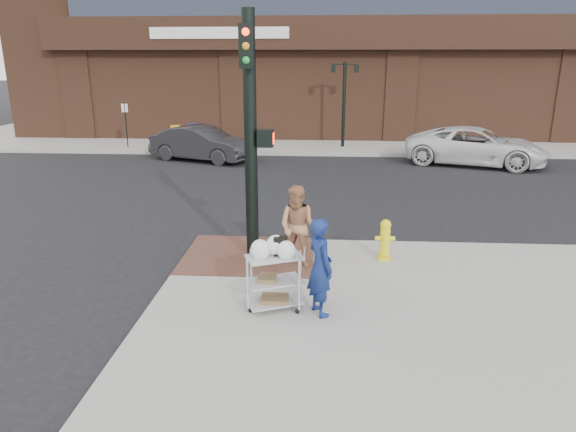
# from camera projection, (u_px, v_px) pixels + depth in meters

# --- Properties ---
(ground) EXTENTS (220.00, 220.00, 0.00)m
(ground) POSITION_uv_depth(u_px,v_px,m) (273.00, 279.00, 10.29)
(ground) COLOR black
(ground) RESTS_ON ground
(sidewalk_far) EXTENTS (65.00, 36.00, 0.15)m
(sidewalk_far) POSITION_uv_depth(u_px,v_px,m) (469.00, 116.00, 40.09)
(sidewalk_far) COLOR gray
(sidewalk_far) RESTS_ON ground
(brick_curb_ramp) EXTENTS (2.80, 2.40, 0.01)m
(brick_curb_ramp) POSITION_uv_depth(u_px,v_px,m) (249.00, 255.00, 11.14)
(brick_curb_ramp) COLOR #523026
(brick_curb_ramp) RESTS_ON sidewalk_near
(lamp_post) EXTENTS (1.32, 0.22, 4.00)m
(lamp_post) POSITION_uv_depth(u_px,v_px,m) (344.00, 95.00, 24.70)
(lamp_post) COLOR black
(lamp_post) RESTS_ON sidewalk_far
(parking_sign) EXTENTS (0.05, 0.05, 2.20)m
(parking_sign) POSITION_uv_depth(u_px,v_px,m) (126.00, 125.00, 24.78)
(parking_sign) COLOR black
(parking_sign) RESTS_ON sidewalk_far
(traffic_signal_pole) EXTENTS (0.61, 0.51, 5.00)m
(traffic_signal_pole) POSITION_uv_depth(u_px,v_px,m) (251.00, 132.00, 10.24)
(traffic_signal_pole) COLOR black
(traffic_signal_pole) RESTS_ON sidewalk_near
(woman_blue) EXTENTS (0.63, 0.72, 1.66)m
(woman_blue) POSITION_uv_depth(u_px,v_px,m) (320.00, 267.00, 8.33)
(woman_blue) COLOR navy
(woman_blue) RESTS_ON sidewalk_near
(pedestrian_tan) EXTENTS (0.97, 0.86, 1.69)m
(pedestrian_tan) POSITION_uv_depth(u_px,v_px,m) (298.00, 227.00, 10.30)
(pedestrian_tan) COLOR #A7724E
(pedestrian_tan) RESTS_ON sidewalk_near
(sedan_dark) EXTENTS (4.86, 3.15, 1.51)m
(sedan_dark) POSITION_uv_depth(u_px,v_px,m) (201.00, 143.00, 22.35)
(sedan_dark) COLOR #232326
(sedan_dark) RESTS_ON ground
(minivan_white) EXTENTS (6.21, 4.34, 1.57)m
(minivan_white) POSITION_uv_depth(u_px,v_px,m) (476.00, 146.00, 21.44)
(minivan_white) COLOR silver
(minivan_white) RESTS_ON ground
(utility_cart) EXTENTS (1.04, 0.82, 1.27)m
(utility_cart) POSITION_uv_depth(u_px,v_px,m) (275.00, 276.00, 8.59)
(utility_cart) COLOR #ABABB1
(utility_cart) RESTS_ON sidewalk_near
(fire_hydrant) EXTENTS (0.41, 0.29, 0.88)m
(fire_hydrant) POSITION_uv_depth(u_px,v_px,m) (385.00, 239.00, 10.78)
(fire_hydrant) COLOR yellow
(fire_hydrant) RESTS_ON sidewalk_near
(newsbox_red) EXTENTS (0.42, 0.38, 1.01)m
(newsbox_red) POSITION_uv_depth(u_px,v_px,m) (186.00, 136.00, 25.34)
(newsbox_red) COLOR red
(newsbox_red) RESTS_ON sidewalk_far
(newsbox_yellow) EXTENTS (0.55, 0.53, 1.03)m
(newsbox_yellow) POSITION_uv_depth(u_px,v_px,m) (176.00, 136.00, 25.24)
(newsbox_yellow) COLOR yellow
(newsbox_yellow) RESTS_ON sidewalk_far
(newsbox_blue) EXTENTS (0.61, 0.58, 1.15)m
(newsbox_blue) POSITION_uv_depth(u_px,v_px,m) (195.00, 135.00, 25.11)
(newsbox_blue) COLOR navy
(newsbox_blue) RESTS_ON sidewalk_far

